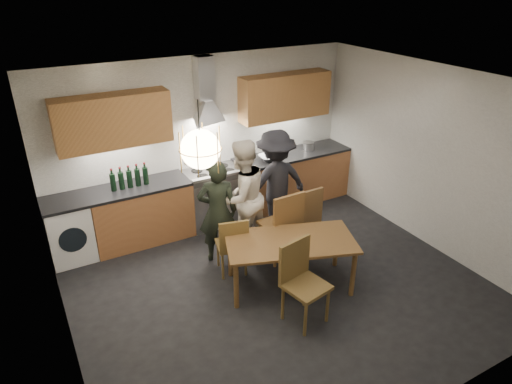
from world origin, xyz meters
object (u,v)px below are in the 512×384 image
dining_table (290,246)px  wine_bottles (129,177)px  mixing_bowl (269,158)px  stock_pot (308,146)px  person_mid (242,197)px  person_right (275,182)px  chair_front (301,276)px  chair_back_left (233,243)px  person_left (218,212)px

dining_table → wine_bottles: wine_bottles is taller
dining_table → mixing_bowl: size_ratio=5.40×
dining_table → stock_pot: size_ratio=9.48×
mixing_bowl → dining_table: bearing=-113.0°
dining_table → mixing_bowl: (0.83, 1.95, 0.34)m
wine_bottles → person_mid: bearing=-35.3°
dining_table → person_right: 1.43m
person_mid → wine_bottles: person_mid is taller
chair_front → stock_pot: bearing=42.8°
person_mid → chair_front: bearing=72.1°
chair_back_left → person_left: bearing=-76.3°
dining_table → stock_pot: (1.67, 2.03, 0.37)m
chair_back_left → wine_bottles: size_ratio=1.57×
person_mid → dining_table: bearing=81.8°
stock_pot → chair_front: bearing=-126.1°
chair_front → person_left: person_left is taller
chair_front → person_right: size_ratio=0.61×
chair_front → stock_pot: 3.23m
stock_pot → person_left: bearing=-154.8°
person_left → stock_pot: 2.44m
dining_table → mixing_bowl: mixing_bowl is taller
person_right → stock_pot: person_right is taller
person_left → chair_back_left: bearing=111.4°
person_left → person_right: 1.13m
person_left → person_right: person_right is taller
dining_table → chair_front: size_ratio=1.78×
mixing_bowl → chair_back_left: bearing=-134.4°
person_left → stock_pot: (2.20, 1.03, 0.22)m
dining_table → wine_bottles: 2.52m
dining_table → person_mid: bearing=115.9°
person_right → mixing_bowl: 0.72m
dining_table → wine_bottles: bearing=145.1°
chair_front → mixing_bowl: size_ratio=3.03×
person_right → wine_bottles: size_ratio=3.01×
dining_table → person_right: (0.56, 1.30, 0.22)m
person_right → person_left: bearing=16.8°
chair_back_left → wine_bottles: 1.80m
person_left → person_mid: bearing=-146.6°
wine_bottles → mixing_bowl: bearing=-1.7°
chair_front → stock_pot: (1.89, 2.59, 0.40)m
person_right → stock_pot: 1.34m
person_mid → person_right: (0.67, 0.21, -0.02)m
dining_table → chair_front: chair_front is taller
chair_back_left → chair_front: chair_front is taller
person_mid → stock_pot: 2.02m
chair_front → stock_pot: size_ratio=5.32×
mixing_bowl → wine_bottles: size_ratio=0.60×
person_left → stock_pot: bearing=-133.8°
person_left → mixing_bowl: size_ratio=4.54×
mixing_bowl → wine_bottles: 2.26m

